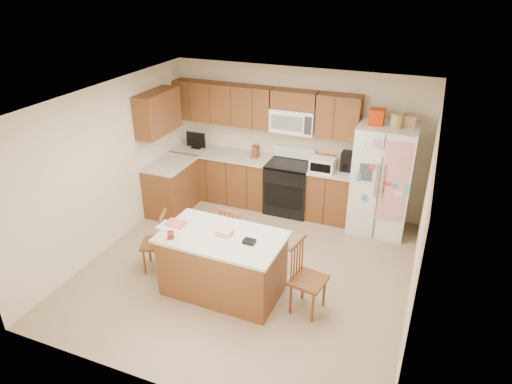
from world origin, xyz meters
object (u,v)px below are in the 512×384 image
at_px(island, 223,263).
at_px(windsor_chair_back, 235,237).
at_px(windsor_chair_right, 307,279).
at_px(stove, 289,186).
at_px(windsor_chair_left, 156,243).
at_px(refrigerator, 382,179).

distance_m(island, windsor_chair_back, 0.67).
height_order(windsor_chair_back, windsor_chair_right, windsor_chair_right).
height_order(stove, windsor_chair_right, stove).
bearing_deg(windsor_chair_left, windsor_chair_back, 28.29).
distance_m(island, windsor_chair_left, 1.12).
xyz_separation_m(stove, refrigerator, (1.57, -0.06, 0.45)).
height_order(windsor_chair_left, windsor_chair_right, windsor_chair_right).
height_order(refrigerator, windsor_chair_left, refrigerator).
relative_size(stove, refrigerator, 0.55).
height_order(island, windsor_chair_left, island).
bearing_deg(refrigerator, windsor_chair_left, -140.17).
distance_m(refrigerator, windsor_chair_back, 2.58).
height_order(windsor_chair_left, windsor_chair_back, windsor_chair_back).
bearing_deg(refrigerator, windsor_chair_back, -135.05).
distance_m(stove, windsor_chair_right, 2.66).
bearing_deg(stove, windsor_chair_left, -116.98).
height_order(refrigerator, island, refrigerator).
xyz_separation_m(refrigerator, windsor_chair_left, (-2.79, -2.32, -0.50)).
xyz_separation_m(windsor_chair_left, windsor_chair_back, (0.99, 0.53, 0.02)).
bearing_deg(stove, refrigerator, -2.30).
relative_size(refrigerator, windsor_chair_left, 2.28).
xyz_separation_m(island, windsor_chair_left, (-1.11, 0.13, -0.02)).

